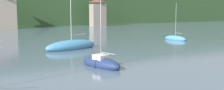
% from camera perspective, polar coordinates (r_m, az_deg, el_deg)
% --- Properties ---
extents(wooded_hillside, '(352.00, 50.46, 30.53)m').
position_cam_1_polar(wooded_hillside, '(117.79, -20.21, 7.34)').
color(wooded_hillside, '#2D4C28').
rests_on(wooded_hillside, ground_plane).
extents(shore_building_westcentral, '(5.70, 4.67, 10.15)m').
position_cam_1_polar(shore_building_westcentral, '(82.74, -21.04, 6.49)').
color(shore_building_westcentral, gray).
rests_on(shore_building_westcentral, ground_plane).
extents(shore_building_central, '(4.83, 3.44, 8.70)m').
position_cam_1_polar(shore_building_central, '(90.37, -2.93, 6.58)').
color(shore_building_central, gray).
rests_on(shore_building_central, ground_plane).
extents(sailboat_mid_0, '(2.89, 5.43, 7.49)m').
position_cam_1_polar(sailboat_mid_0, '(27.24, -2.28, -3.74)').
color(sailboat_mid_0, navy).
rests_on(sailboat_mid_0, ground_plane).
extents(sailboat_far_1, '(8.53, 4.62, 10.40)m').
position_cam_1_polar(sailboat_far_1, '(39.56, -8.30, -0.21)').
color(sailboat_far_1, teal).
rests_on(sailboat_far_1, ground_plane).
extents(sailboat_far_7, '(2.15, 4.60, 7.00)m').
position_cam_1_polar(sailboat_far_7, '(51.50, 12.83, 1.30)').
color(sailboat_far_7, teal).
rests_on(sailboat_far_7, ground_plane).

